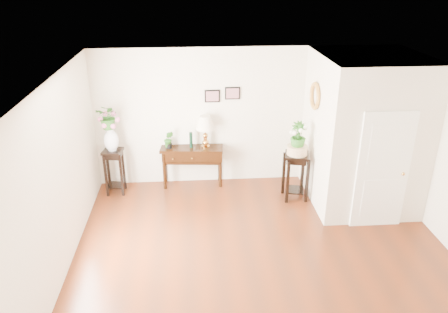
{
  "coord_description": "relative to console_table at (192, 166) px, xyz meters",
  "views": [
    {
      "loc": [
        -1.07,
        -5.58,
        4.24
      ],
      "look_at": [
        -0.53,
        1.3,
        1.18
      ],
      "focal_mm": 35.0,
      "sensor_mm": 36.0,
      "label": 1
    }
  ],
  "objects": [
    {
      "name": "art_print_right",
      "position": [
        0.84,
        0.16,
        1.48
      ],
      "size": [
        0.3,
        0.02,
        0.25
      ],
      "primitive_type": "cube",
      "color": "black",
      "rests_on": "wall_back"
    },
    {
      "name": "wall_left",
      "position": [
        -1.91,
        -2.57,
        0.98
      ],
      "size": [
        0.02,
        5.5,
        2.8
      ],
      "primitive_type": "cube",
      "color": "white",
      "rests_on": "ground"
    },
    {
      "name": "lily_arrangement",
      "position": [
        -1.54,
        -0.22,
        1.15
      ],
      "size": [
        0.55,
        0.52,
        0.49
      ],
      "primitive_type": "imported",
      "rotation": [
        0.0,
        0.0,
        -0.42
      ],
      "color": "#26621B",
      "rests_on": "porcelain_vase"
    },
    {
      "name": "narcissus",
      "position": [
        1.99,
        -0.71,
        0.89
      ],
      "size": [
        0.3,
        0.3,
        0.52
      ],
      "primitive_type": "imported",
      "rotation": [
        0.0,
        0.0,
        -0.04
      ],
      "color": "#26621B",
      "rests_on": "ceramic_bowl"
    },
    {
      "name": "porcelain_vase",
      "position": [
        -1.54,
        -0.22,
        0.73
      ],
      "size": [
        0.36,
        0.36,
        0.49
      ],
      "primitive_type": null,
      "rotation": [
        0.0,
        0.0,
        -0.31
      ],
      "color": "silver",
      "rests_on": "plant_stand_a"
    },
    {
      "name": "partition",
      "position": [
        3.19,
        -0.79,
        0.98
      ],
      "size": [
        1.8,
        1.95,
        2.8
      ],
      "primitive_type": "cube",
      "color": "white",
      "rests_on": "floor"
    },
    {
      "name": "wall_back",
      "position": [
        1.09,
        0.18,
        0.98
      ],
      "size": [
        6.0,
        0.02,
        2.8
      ],
      "primitive_type": "cube",
      "color": "white",
      "rests_on": "ground"
    },
    {
      "name": "art_print_left",
      "position": [
        0.44,
        0.16,
        1.43
      ],
      "size": [
        0.3,
        0.02,
        0.25
      ],
      "primitive_type": "cube",
      "color": "black",
      "rests_on": "wall_back"
    },
    {
      "name": "potted_plant",
      "position": [
        -0.45,
        0.0,
        0.59
      ],
      "size": [
        0.21,
        0.18,
        0.35
      ],
      "primitive_type": "imported",
      "rotation": [
        0.0,
        0.0,
        -0.13
      ],
      "color": "#26621B",
      "rests_on": "console_table"
    },
    {
      "name": "plant_stand_a",
      "position": [
        -1.54,
        -0.22,
        0.04
      ],
      "size": [
        0.41,
        0.41,
        0.92
      ],
      "primitive_type": "cube",
      "rotation": [
        0.0,
        0.0,
        -0.17
      ],
      "color": "black",
      "rests_on": "floor"
    },
    {
      "name": "wall_ornament",
      "position": [
        2.25,
        -0.67,
        1.63
      ],
      "size": [
        0.07,
        0.51,
        0.51
      ],
      "primitive_type": "torus",
      "rotation": [
        0.0,
        1.57,
        0.0
      ],
      "color": "#BB782B",
      "rests_on": "partition"
    },
    {
      "name": "ceramic_bowl",
      "position": [
        1.99,
        -0.71,
        0.59
      ],
      "size": [
        0.48,
        0.48,
        0.17
      ],
      "primitive_type": "cylinder",
      "rotation": [
        0.0,
        0.0,
        0.3
      ],
      "color": "beige",
      "rests_on": "plant_stand_b"
    },
    {
      "name": "console_table",
      "position": [
        0.0,
        0.0,
        0.0
      ],
      "size": [
        1.29,
        0.53,
        0.84
      ],
      "primitive_type": "cube",
      "rotation": [
        0.0,
        0.0,
        -0.09
      ],
      "color": "black",
      "rests_on": "floor"
    },
    {
      "name": "door",
      "position": [
        3.19,
        -1.79,
        0.63
      ],
      "size": [
        0.9,
        0.05,
        2.1
      ],
      "primitive_type": "cube",
      "color": "white",
      "rests_on": "floor"
    },
    {
      "name": "table_lamp",
      "position": [
        0.28,
        0.0,
        0.77
      ],
      "size": [
        0.48,
        0.48,
        0.66
      ],
      "primitive_type": "cube",
      "rotation": [
        0.0,
        0.0,
        -0.31
      ],
      "color": "#B78137",
      "rests_on": "console_table"
    },
    {
      "name": "ceiling",
      "position": [
        1.09,
        -2.57,
        2.38
      ],
      "size": [
        6.0,
        5.5,
        0.02
      ],
      "primitive_type": "cube",
      "color": "white",
      "rests_on": "ground"
    },
    {
      "name": "plant_stand_b",
      "position": [
        1.99,
        -0.71,
        0.05
      ],
      "size": [
        0.53,
        0.53,
        0.93
      ],
      "primitive_type": "cube",
      "rotation": [
        0.0,
        0.0,
        -0.24
      ],
      "color": "black",
      "rests_on": "floor"
    },
    {
      "name": "green_vase",
      "position": [
        -0.01,
        0.0,
        0.59
      ],
      "size": [
        0.07,
        0.07,
        0.32
      ],
      "primitive_type": "cylinder",
      "rotation": [
        0.0,
        0.0,
        0.11
      ],
      "color": "black",
      "rests_on": "console_table"
    },
    {
      "name": "floor",
      "position": [
        1.09,
        -2.57,
        -0.42
      ],
      "size": [
        6.0,
        5.5,
        0.02
      ],
      "primitive_type": "cube",
      "color": "#5B240E",
      "rests_on": "ground"
    }
  ]
}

